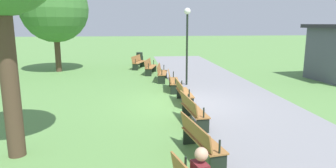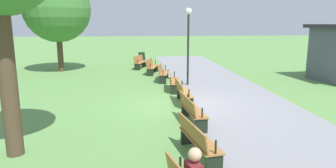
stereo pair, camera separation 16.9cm
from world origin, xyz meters
name	(u,v)px [view 2 (the right image)]	position (x,y,z in m)	size (l,w,h in m)	color
ground_plane	(185,104)	(0.00, 0.00, 0.00)	(120.00, 120.00, 0.00)	#5B8C47
path_paving	(237,102)	(0.00, 2.09, 0.00)	(33.60, 4.29, 0.01)	gray
bench_0	(140,62)	(-9.45, -1.63, 0.47)	(1.86, 1.03, 0.89)	#996633
bench_1	(152,66)	(-7.14, -0.95, 0.47)	(1.86, 0.90, 0.89)	#996633
bench_2	(163,72)	(-4.79, -0.46, 0.47)	(1.85, 0.76, 0.89)	#996633
bench_3	(173,80)	(-2.40, -0.17, 0.47)	(1.83, 0.62, 0.89)	#996633
bench_4	(183,92)	(0.00, -0.07, 0.47)	(1.80, 0.47, 0.89)	#996633
bench_5	(191,109)	(2.40, -0.17, 0.47)	(1.83, 0.62, 0.89)	#996633
bench_6	(197,139)	(4.79, -0.46, 0.47)	(1.85, 0.76, 0.89)	#996633
tree_2	(57,9)	(-8.76, -6.76, 3.95)	(4.17, 4.17, 6.04)	#4C3828
lamp_post	(188,32)	(-3.59, 0.72, 2.67)	(0.32, 0.32, 3.82)	black
trash_bin	(142,59)	(-11.14, -1.49, 0.47)	(0.47, 0.47, 0.95)	black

